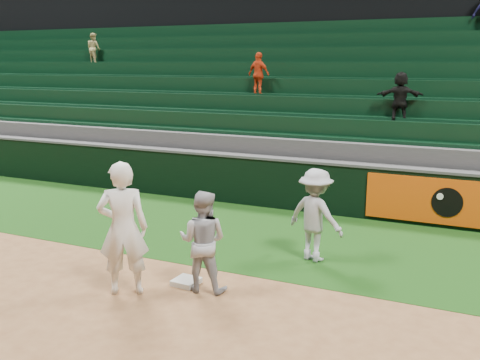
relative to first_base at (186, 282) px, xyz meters
name	(u,v)px	position (x,y,z in m)	size (l,w,h in m)	color
ground	(193,291)	(0.22, -0.18, -0.04)	(70.00, 70.00, 0.00)	brown
foul_grass	(264,235)	(0.22, 2.82, -0.04)	(36.00, 4.20, 0.01)	#11350D
upper_deck	(392,2)	(0.22, 17.27, 5.96)	(40.00, 12.00, 12.00)	black
first_base	(186,282)	(0.00, 0.00, 0.00)	(0.38, 0.38, 0.09)	silver
first_baseman	(123,229)	(-0.70, -0.66, 1.00)	(0.76, 0.50, 2.08)	white
baserunner	(203,241)	(0.35, -0.06, 0.76)	(0.78, 0.61, 1.61)	#9EA0A8
base_coach	(315,215)	(1.58, 1.89, 0.80)	(1.09, 0.62, 1.68)	#A1A5AF
field_wall	(299,184)	(0.25, 5.02, 0.59)	(36.00, 0.45, 1.25)	black
stadium_seating	(338,124)	(0.22, 8.79, 1.66)	(36.00, 5.95, 5.63)	#363638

